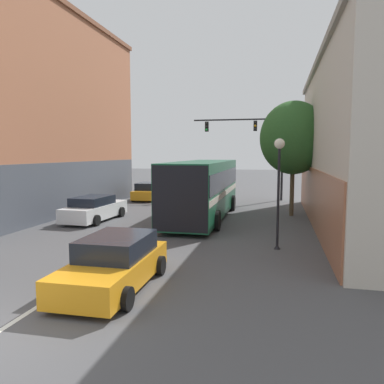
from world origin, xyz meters
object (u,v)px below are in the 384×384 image
hatchback_foreground (114,263)px  traffic_signal_gantry (256,140)px  street_tree_near (293,138)px  parked_car_left_mid (149,192)px  parked_car_left_near (94,209)px  street_lamp (279,175)px  bus (203,186)px

hatchback_foreground → traffic_signal_gantry: (2.66, 20.90, 4.14)m
street_tree_near → parked_car_left_mid: bearing=153.5°
hatchback_foreground → parked_car_left_near: 10.87m
parked_car_left_mid → street_tree_near: bearing=-119.6°
hatchback_foreground → street_tree_near: size_ratio=0.65×
street_tree_near → street_lamp: bearing=-95.6°
parked_car_left_near → street_lamp: (9.91, -4.14, 2.26)m
hatchback_foreground → parked_car_left_near: bearing=29.8°
bus → street_lamp: (4.17, -6.17, 1.07)m
parked_car_left_near → bus: bearing=-68.1°
street_lamp → traffic_signal_gantry: bearing=96.4°
parked_car_left_near → parked_car_left_mid: 9.60m
street_lamp → street_tree_near: (0.81, 8.29, 1.70)m
hatchback_foreground → street_lamp: 7.22m
parked_car_left_mid → street_lamp: (10.13, -13.73, 2.26)m
traffic_signal_gantry → bus: bearing=-104.3°
bus → parked_car_left_mid: 9.70m
hatchback_foreground → street_lamp: size_ratio=1.02×
street_lamp → bus: bearing=124.1°
parked_car_left_near → street_lamp: 10.97m
bus → parked_car_left_mid: (-5.95, 7.56, -1.19)m
hatchback_foreground → traffic_signal_gantry: bearing=-7.8°
parked_car_left_near → street_tree_near: size_ratio=0.70×
parked_car_left_near → traffic_signal_gantry: size_ratio=0.65×
parked_car_left_near → parked_car_left_mid: parked_car_left_mid is taller
parked_car_left_mid → street_lamp: size_ratio=1.01×
bus → hatchback_foreground: 11.48m
parked_car_left_near → parked_car_left_mid: (-0.22, 9.60, -0.01)m
hatchback_foreground → parked_car_left_near: hatchback_foreground is taller
parked_car_left_near → street_tree_near: (10.72, 4.15, 3.96)m
bus → parked_car_left_mid: bus is taller
hatchback_foreground → street_tree_near: 15.04m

